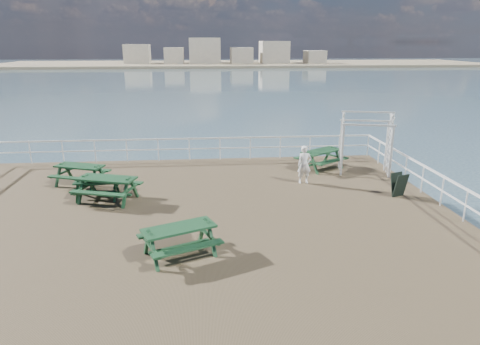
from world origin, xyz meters
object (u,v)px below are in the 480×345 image
at_px(picnic_table_d, 107,184).
at_px(person, 304,165).
at_px(picnic_table_e, 179,235).
at_px(picnic_table_a, 97,186).
at_px(trellis_arbor, 365,146).
at_px(picnic_table_b, 80,171).
at_px(picnic_table_c, 321,155).

distance_m(picnic_table_d, person, 7.59).
bearing_deg(picnic_table_e, person, 27.48).
distance_m(picnic_table_a, trellis_arbor, 11.04).
distance_m(picnic_table_a, picnic_table_b, 1.96).
bearing_deg(picnic_table_c, trellis_arbor, -59.20).
relative_size(picnic_table_e, trellis_arbor, 0.88).
bearing_deg(picnic_table_c, picnic_table_a, 165.58).
bearing_deg(picnic_table_a, trellis_arbor, 12.07).
bearing_deg(trellis_arbor, picnic_table_e, -124.02).
bearing_deg(person, picnic_table_e, -131.21).
height_order(trellis_arbor, person, trellis_arbor).
height_order(picnic_table_a, picnic_table_c, picnic_table_c).
distance_m(picnic_table_c, trellis_arbor, 1.94).
bearing_deg(picnic_table_a, picnic_table_d, -33.40).
relative_size(picnic_table_a, trellis_arbor, 0.59).
height_order(picnic_table_a, picnic_table_b, picnic_table_b).
xyz_separation_m(picnic_table_a, picnic_table_b, (-1.04, 1.66, 0.10)).
relative_size(picnic_table_b, picnic_table_e, 0.98).
xyz_separation_m(picnic_table_c, trellis_arbor, (1.66, -0.82, 0.59)).
bearing_deg(picnic_table_b, picnic_table_e, -35.93).
xyz_separation_m(picnic_table_b, picnic_table_e, (4.21, -6.30, 0.01)).
distance_m(picnic_table_b, picnic_table_d, 2.42).
bearing_deg(trellis_arbor, picnic_table_d, -152.47).
bearing_deg(picnic_table_e, picnic_table_c, 29.20).
height_order(picnic_table_b, picnic_table_c, picnic_table_c).
xyz_separation_m(picnic_table_a, picnic_table_e, (3.17, -4.65, 0.10)).
relative_size(picnic_table_d, person, 1.59).
height_order(picnic_table_e, person, person).
relative_size(picnic_table_d, trellis_arbor, 0.90).
distance_m(picnic_table_d, trellis_arbor, 10.69).
xyz_separation_m(picnic_table_c, picnic_table_e, (-5.96, -7.72, -0.01)).
distance_m(picnic_table_a, picnic_table_c, 9.63).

